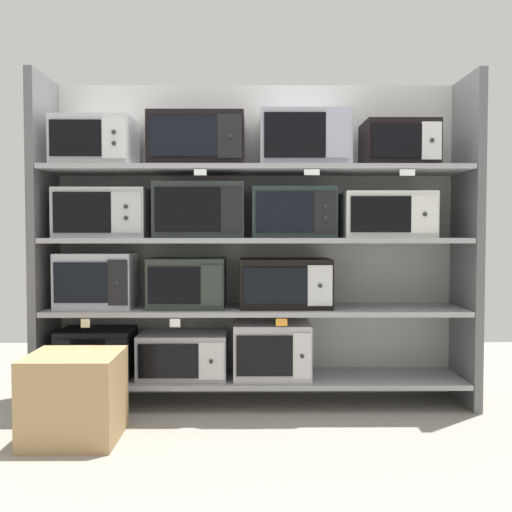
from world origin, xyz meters
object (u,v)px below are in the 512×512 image
microwave_5 (285,283)px  microwave_8 (293,213)px  microwave_1 (183,355)px  microwave_11 (197,141)px  microwave_12 (304,140)px  shipping_carton (74,396)px  microwave_3 (97,280)px  microwave_4 (187,283)px  microwave_7 (200,210)px  microwave_10 (96,143)px  microwave_0 (97,353)px  microwave_13 (399,145)px  microwave_2 (272,349)px  microwave_6 (103,213)px  microwave_9 (386,215)px

microwave_5 → microwave_8: size_ratio=1.11×
microwave_1 → microwave_11: microwave_11 is taller
microwave_12 → shipping_carton: size_ratio=1.16×
microwave_3 → microwave_11: microwave_11 is taller
microwave_8 → shipping_carton: microwave_8 is taller
microwave_4 → microwave_3: bearing=-180.0°
microwave_5 → microwave_7: (-0.51, -0.00, 0.44)m
microwave_10 → shipping_carton: microwave_10 is taller
microwave_0 → microwave_13: microwave_13 is taller
microwave_0 → microwave_5: 1.22m
microwave_0 → microwave_4: bearing=0.0°
microwave_10 → microwave_2: bearing=0.0°
microwave_0 → microwave_11: (0.62, 0.00, 1.28)m
microwave_0 → microwave_12: microwave_12 is taller
microwave_10 → microwave_3: bearing=179.4°
microwave_8 → microwave_13: microwave_13 is taller
microwave_5 → microwave_12: 0.87m
microwave_5 → microwave_7: microwave_7 is taller
microwave_4 → microwave_6: (-0.50, -0.00, 0.42)m
microwave_2 → microwave_6: bearing=-180.0°
microwave_12 → microwave_1: bearing=180.0°
microwave_3 → shipping_carton: bearing=-86.4°
microwave_0 → microwave_8: size_ratio=0.89×
microwave_4 → microwave_2: bearing=-0.0°
microwave_3 → microwave_11: bearing=-0.0°
microwave_6 → microwave_12: size_ratio=1.02×
microwave_6 → microwave_8: (1.14, -0.00, 0.00)m
microwave_1 → microwave_10: 1.38m
microwave_5 → microwave_8: (0.05, -0.00, 0.43)m
microwave_7 → microwave_11: 0.41m
microwave_1 → microwave_3: bearing=180.0°
microwave_0 → microwave_6: 0.85m
microwave_5 → microwave_9: microwave_9 is taller
microwave_13 → microwave_2: bearing=-180.0°
microwave_3 → microwave_8: size_ratio=0.92×
microwave_10 → microwave_11: (0.61, -0.00, 0.01)m
microwave_4 → microwave_11: size_ratio=0.81×
microwave_12 → shipping_carton: 1.94m
microwave_8 → microwave_3: bearing=180.0°
microwave_3 → microwave_9: bearing=-0.0°
microwave_0 → microwave_10: 1.27m
microwave_0 → microwave_5: microwave_5 is taller
microwave_8 → microwave_1: bearing=180.0°
microwave_8 → microwave_13: (0.63, 0.00, 0.41)m
microwave_2 → microwave_6: 1.31m
microwave_10 → shipping_carton: 1.50m
microwave_7 → microwave_0: bearing=180.0°
microwave_13 → microwave_4: bearing=-180.0°
shipping_carton → microwave_13: bearing=19.6°
microwave_11 → shipping_carton: microwave_11 is taller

